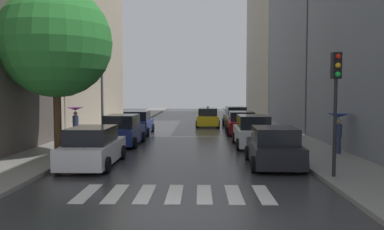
{
  "coord_description": "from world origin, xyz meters",
  "views": [
    {
      "loc": [
        0.76,
        -9.32,
        3.11
      ],
      "look_at": [
        0.1,
        22.95,
        1.13
      ],
      "focal_mm": 35.84,
      "sensor_mm": 36.0,
      "label": 1
    }
  ],
  "objects_px": {
    "parked_car_left_third": "(138,123)",
    "taxi_midroad": "(208,118)",
    "parked_car_right_second": "(253,132)",
    "street_tree_left": "(56,42)",
    "traffic_light_right_corner": "(336,86)",
    "pedestrian_near_tree": "(75,116)",
    "parked_car_left_second": "(123,131)",
    "parked_car_right_fourth": "(235,118)",
    "pedestrian_foreground": "(338,124)",
    "parked_car_left_nearest": "(93,147)",
    "lamp_post_left": "(102,79)",
    "parked_car_right_third": "(241,123)",
    "parked_car_right_nearest": "(274,148)"
  },
  "relations": [
    {
      "from": "parked_car_left_nearest",
      "to": "traffic_light_right_corner",
      "type": "height_order",
      "value": "traffic_light_right_corner"
    },
    {
      "from": "parked_car_left_second",
      "to": "parked_car_left_third",
      "type": "distance_m",
      "value": 5.6
    },
    {
      "from": "parked_car_right_second",
      "to": "traffic_light_right_corner",
      "type": "relative_size",
      "value": 1.06
    },
    {
      "from": "pedestrian_near_tree",
      "to": "traffic_light_right_corner",
      "type": "height_order",
      "value": "traffic_light_right_corner"
    },
    {
      "from": "parked_car_left_nearest",
      "to": "parked_car_right_second",
      "type": "bearing_deg",
      "value": -52.63
    },
    {
      "from": "parked_car_right_second",
      "to": "parked_car_right_fourth",
      "type": "xyz_separation_m",
      "value": [
        0.13,
        11.95,
        0.01
      ]
    },
    {
      "from": "parked_car_left_second",
      "to": "parked_car_right_second",
      "type": "xyz_separation_m",
      "value": [
        7.45,
        -0.47,
        0.0
      ]
    },
    {
      "from": "parked_car_left_second",
      "to": "parked_car_right_second",
      "type": "height_order",
      "value": "parked_car_right_second"
    },
    {
      "from": "street_tree_left",
      "to": "lamp_post_left",
      "type": "xyz_separation_m",
      "value": [
        0.49,
        6.49,
        -1.52
      ]
    },
    {
      "from": "parked_car_left_nearest",
      "to": "parked_car_left_second",
      "type": "bearing_deg",
      "value": -0.25
    },
    {
      "from": "pedestrian_near_tree",
      "to": "street_tree_left",
      "type": "bearing_deg",
      "value": 132.35
    },
    {
      "from": "parked_car_left_second",
      "to": "parked_car_right_fourth",
      "type": "xyz_separation_m",
      "value": [
        7.59,
        11.48,
        0.01
      ]
    },
    {
      "from": "parked_car_right_third",
      "to": "parked_car_right_fourth",
      "type": "distance_m",
      "value": 5.54
    },
    {
      "from": "parked_car_right_fourth",
      "to": "taxi_midroad",
      "type": "distance_m",
      "value": 2.53
    },
    {
      "from": "lamp_post_left",
      "to": "traffic_light_right_corner",
      "type": "bearing_deg",
      "value": -45.75
    },
    {
      "from": "parked_car_right_third",
      "to": "pedestrian_near_tree",
      "type": "xyz_separation_m",
      "value": [
        -10.68,
        -4.58,
        0.8
      ]
    },
    {
      "from": "parked_car_left_third",
      "to": "lamp_post_left",
      "type": "distance_m",
      "value": 4.71
    },
    {
      "from": "parked_car_right_third",
      "to": "traffic_light_right_corner",
      "type": "relative_size",
      "value": 1.08
    },
    {
      "from": "parked_car_right_fourth",
      "to": "pedestrian_foreground",
      "type": "distance_m",
      "value": 15.57
    },
    {
      "from": "pedestrian_foreground",
      "to": "lamp_post_left",
      "type": "xyz_separation_m",
      "value": [
        -12.92,
        6.26,
        2.35
      ]
    },
    {
      "from": "parked_car_right_second",
      "to": "lamp_post_left",
      "type": "xyz_separation_m",
      "value": [
        -9.29,
        3.06,
        3.09
      ]
    },
    {
      "from": "parked_car_left_nearest",
      "to": "parked_car_right_nearest",
      "type": "bearing_deg",
      "value": -89.97
    },
    {
      "from": "taxi_midroad",
      "to": "pedestrian_foreground",
      "type": "relative_size",
      "value": 2.43
    },
    {
      "from": "parked_car_right_nearest",
      "to": "street_tree_left",
      "type": "relative_size",
      "value": 0.52
    },
    {
      "from": "parked_car_right_fourth",
      "to": "street_tree_left",
      "type": "xyz_separation_m",
      "value": [
        -9.92,
        -15.39,
        4.61
      ]
    },
    {
      "from": "parked_car_left_third",
      "to": "street_tree_left",
      "type": "height_order",
      "value": "street_tree_left"
    },
    {
      "from": "taxi_midroad",
      "to": "lamp_post_left",
      "type": "distance_m",
      "value": 12.39
    },
    {
      "from": "parked_car_left_third",
      "to": "lamp_post_left",
      "type": "height_order",
      "value": "lamp_post_left"
    },
    {
      "from": "parked_car_right_third",
      "to": "parked_car_right_fourth",
      "type": "xyz_separation_m",
      "value": [
        0.1,
        5.54,
        0.05
      ]
    },
    {
      "from": "parked_car_left_nearest",
      "to": "taxi_midroad",
      "type": "height_order",
      "value": "taxi_midroad"
    },
    {
      "from": "traffic_light_right_corner",
      "to": "pedestrian_near_tree",
      "type": "bearing_deg",
      "value": 140.84
    },
    {
      "from": "pedestrian_near_tree",
      "to": "traffic_light_right_corner",
      "type": "bearing_deg",
      "value": 173.87
    },
    {
      "from": "parked_car_left_third",
      "to": "taxi_midroad",
      "type": "distance_m",
      "value": 8.49
    },
    {
      "from": "pedestrian_near_tree",
      "to": "parked_car_right_nearest",
      "type": "bearing_deg",
      "value": 177.99
    },
    {
      "from": "parked_car_right_fourth",
      "to": "taxi_midroad",
      "type": "height_order",
      "value": "taxi_midroad"
    },
    {
      "from": "parked_car_left_nearest",
      "to": "street_tree_left",
      "type": "relative_size",
      "value": 0.58
    },
    {
      "from": "parked_car_left_third",
      "to": "traffic_light_right_corner",
      "type": "relative_size",
      "value": 0.99
    },
    {
      "from": "parked_car_right_second",
      "to": "street_tree_left",
      "type": "bearing_deg",
      "value": 110.27
    },
    {
      "from": "parked_car_left_second",
      "to": "pedestrian_foreground",
      "type": "height_order",
      "value": "pedestrian_foreground"
    },
    {
      "from": "parked_car_left_second",
      "to": "pedestrian_near_tree",
      "type": "relative_size",
      "value": 2.14
    },
    {
      "from": "parked_car_right_nearest",
      "to": "parked_car_right_third",
      "type": "xyz_separation_m",
      "value": [
        -0.07,
        12.12,
        0.01
      ]
    },
    {
      "from": "taxi_midroad",
      "to": "parked_car_left_third",
      "type": "bearing_deg",
      "value": 143.51
    },
    {
      "from": "parked_car_right_nearest",
      "to": "pedestrian_near_tree",
      "type": "height_order",
      "value": "pedestrian_near_tree"
    },
    {
      "from": "parked_car_left_nearest",
      "to": "parked_car_right_fourth",
      "type": "relative_size",
      "value": 0.97
    },
    {
      "from": "parked_car_left_second",
      "to": "street_tree_left",
      "type": "xyz_separation_m",
      "value": [
        -2.33,
        -3.91,
        4.62
      ]
    },
    {
      "from": "street_tree_left",
      "to": "lamp_post_left",
      "type": "distance_m",
      "value": 6.69
    },
    {
      "from": "parked_car_right_third",
      "to": "pedestrian_foreground",
      "type": "distance_m",
      "value": 10.29
    },
    {
      "from": "parked_car_right_second",
      "to": "pedestrian_near_tree",
      "type": "bearing_deg",
      "value": 81.17
    },
    {
      "from": "parked_car_right_nearest",
      "to": "parked_car_right_second",
      "type": "xyz_separation_m",
      "value": [
        -0.1,
        5.71,
        0.06
      ]
    },
    {
      "from": "parked_car_left_nearest",
      "to": "parked_car_left_second",
      "type": "height_order",
      "value": "parked_car_left_second"
    }
  ]
}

